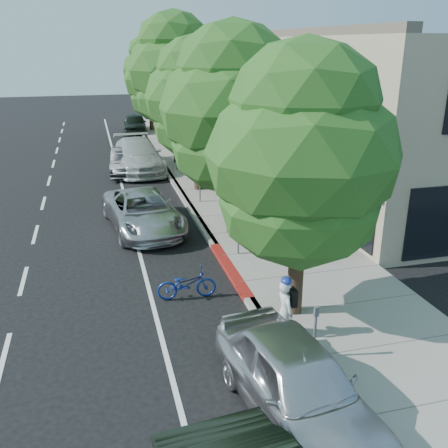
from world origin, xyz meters
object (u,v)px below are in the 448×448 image
object	(u,v)px
street_tree_5	(149,71)
white_pickup	(138,156)
street_tree_0	(302,159)
near_car_a	(297,382)
street_tree_1	(233,111)
bicycle	(187,284)
silver_suv	(143,212)
dark_sedan	(125,161)
dark_suv_far	(135,123)
street_tree_2	(197,99)
street_tree_4	(160,80)
street_tree_3	(174,72)
cyclist	(285,311)
pedestrian	(212,171)

from	to	relation	value
street_tree_5	white_pickup	distance (m)	13.75
street_tree_0	near_car_a	distance (m)	5.09
street_tree_0	street_tree_1	distance (m)	6.01
bicycle	silver_suv	world-z (taller)	silver_suv
street_tree_1	dark_sedan	distance (m)	11.62
dark_suv_far	street_tree_0	bearing A→B (deg)	-82.48
street_tree_2	bicycle	distance (m)	11.31
silver_suv	street_tree_4	bearing A→B (deg)	72.11
bicycle	dark_suv_far	xyz separation A→B (m)	(1.12, 27.99, 0.31)
street_tree_2	silver_suv	bearing A→B (deg)	-124.56
street_tree_0	dark_suv_far	size ratio (longest dim) A/B	1.58
bicycle	dark_suv_far	size ratio (longest dim) A/B	0.38
silver_suv	street_tree_0	bearing A→B (deg)	-74.79
street_tree_3	bicycle	xyz separation A→B (m)	(-2.52, -16.31, -4.81)
street_tree_3	cyclist	size ratio (longest dim) A/B	5.46
street_tree_3	pedestrian	world-z (taller)	street_tree_3
white_pickup	dark_suv_far	xyz separation A→B (m)	(0.96, 12.68, -0.11)
cyclist	bicycle	world-z (taller)	cyclist
pedestrian	white_pickup	bearing A→B (deg)	-78.25
street_tree_5	bicycle	world-z (taller)	street_tree_5
dark_suv_far	street_tree_3	bearing A→B (deg)	-78.35
street_tree_0	pedestrian	distance (m)	12.72
near_car_a	dark_suv_far	bearing A→B (deg)	82.63
white_pickup	street_tree_4	bearing A→B (deg)	68.66
street_tree_0	street_tree_3	bearing A→B (deg)	90.00
silver_suv	street_tree_3	bearing A→B (deg)	66.30
street_tree_0	street_tree_2	world-z (taller)	street_tree_2
cyclist	dark_suv_far	distance (m)	30.65
dark_sedan	silver_suv	bearing A→B (deg)	-84.13
street_tree_4	dark_sedan	distance (m)	8.93
silver_suv	near_car_a	xyz separation A→B (m)	(1.70, -11.00, 0.07)
dark_suv_far	near_car_a	world-z (taller)	near_car_a
street_tree_0	silver_suv	size ratio (longest dim) A/B	1.34
street_tree_5	near_car_a	world-z (taller)	street_tree_5
street_tree_3	dark_suv_far	xyz separation A→B (m)	(-1.40, 11.68, -4.49)
street_tree_5	silver_suv	size ratio (longest dim) A/B	1.44
silver_suv	dark_sedan	size ratio (longest dim) A/B	1.25
street_tree_1	cyclist	world-z (taller)	street_tree_1
street_tree_1	dark_suv_far	distance (m)	24.02
street_tree_3	pedestrian	size ratio (longest dim) A/B	5.48
cyclist	dark_sedan	size ratio (longest dim) A/B	0.38
street_tree_4	street_tree_0	bearing A→B (deg)	-90.00
street_tree_0	white_pickup	size ratio (longest dim) A/B	1.18
street_tree_3	street_tree_4	world-z (taller)	street_tree_3
street_tree_1	dark_sedan	world-z (taller)	street_tree_1
near_car_a	street_tree_2	bearing A→B (deg)	77.47
white_pickup	near_car_a	size ratio (longest dim) A/B	1.28
street_tree_3	street_tree_5	distance (m)	12.01
street_tree_0	dark_sedan	xyz separation A→B (m)	(-3.10, 16.50, -3.52)
pedestrian	street_tree_5	bearing A→B (deg)	-109.06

